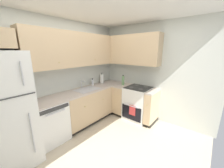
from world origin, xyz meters
TOP-DOWN VIEW (x-y plane):
  - ground_plane at (0.00, 0.00)m, footprint 3.43×2.95m
  - wall_back at (0.00, 1.50)m, footprint 3.53×0.05m
  - wall_right at (1.74, 0.00)m, footprint 0.05×3.05m
  - refrigerator at (-1.25, 1.10)m, footprint 0.81×0.78m
  - dishwasher at (-0.53, 1.17)m, footprint 0.60×0.63m
  - lower_cabinets_back at (0.45, 1.18)m, footprint 1.34×0.62m
  - countertop_back at (0.44, 1.17)m, footprint 2.54×0.60m
  - lower_cabinets_right at (1.42, 0.40)m, footprint 0.62×1.14m
  - countertop_right at (1.42, 0.40)m, footprint 0.60×1.14m
  - oven_range at (1.43, 0.23)m, footprint 0.68×0.62m
  - upper_cabinets_back at (0.28, 1.31)m, footprint 2.22×0.34m
  - upper_cabinets_right at (1.56, 0.63)m, footprint 0.32×1.69m
  - sink at (0.48, 1.14)m, footprint 0.59×0.40m
  - faucet at (0.48, 1.35)m, footprint 0.07×0.16m
  - soap_bottle at (0.85, 1.35)m, footprint 0.07×0.07m
  - paper_towel_roll at (1.20, 1.33)m, footprint 0.11×0.11m
  - oil_bottle at (1.42, 0.71)m, footprint 0.07×0.07m

SIDE VIEW (x-z plane):
  - ground_plane at x=0.00m, z-range -0.02..0.00m
  - dishwasher at x=-0.53m, z-range 0.00..0.85m
  - lower_cabinets_back at x=0.45m, z-range 0.00..0.85m
  - lower_cabinets_right at x=1.42m, z-range 0.00..0.85m
  - oven_range at x=1.43m, z-range -0.07..0.97m
  - sink at x=0.48m, z-range 0.79..0.89m
  - countertop_right at x=1.42m, z-range 0.85..0.88m
  - countertop_back at x=0.44m, z-range 0.85..0.88m
  - refrigerator at x=-1.25m, z-range 0.00..1.83m
  - soap_bottle at x=0.85m, z-range 0.87..1.06m
  - faucet at x=0.48m, z-range 0.90..1.10m
  - paper_towel_roll at x=1.20m, z-range 0.85..1.17m
  - oil_bottle at x=1.42m, z-range 0.87..1.16m
  - wall_back at x=0.00m, z-range 0.00..2.51m
  - wall_right at x=1.74m, z-range 0.00..2.51m
  - upper_cabinets_back at x=0.28m, z-range 1.46..2.23m
  - upper_cabinets_right at x=1.56m, z-range 1.46..2.23m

